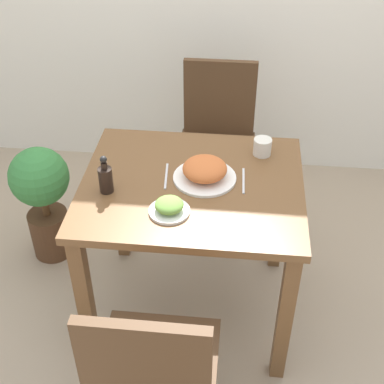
% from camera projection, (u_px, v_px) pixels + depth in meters
% --- Properties ---
extents(ground_plane, '(16.00, 16.00, 0.00)m').
position_uv_depth(ground_plane, '(192.00, 305.00, 2.69)').
color(ground_plane, tan).
extents(dining_table, '(0.92, 0.79, 0.77)m').
position_uv_depth(dining_table, '(192.00, 206.00, 2.30)').
color(dining_table, brown).
rests_on(dining_table, ground_plane).
extents(chair_near, '(0.42, 0.42, 0.92)m').
position_uv_depth(chair_near, '(153.00, 373.00, 1.78)').
color(chair_near, '#4C331E').
rests_on(chair_near, ground_plane).
extents(chair_far, '(0.42, 0.42, 0.92)m').
position_uv_depth(chair_far, '(217.00, 135.00, 2.98)').
color(chair_far, '#4C331E').
rests_on(chair_far, ground_plane).
extents(food_plate, '(0.27, 0.27, 0.09)m').
position_uv_depth(food_plate, '(205.00, 171.00, 2.22)').
color(food_plate, white).
rests_on(food_plate, dining_table).
extents(side_plate, '(0.16, 0.16, 0.06)m').
position_uv_depth(side_plate, '(169.00, 207.00, 2.05)').
color(side_plate, white).
rests_on(side_plate, dining_table).
extents(drink_cup, '(0.08, 0.08, 0.08)m').
position_uv_depth(drink_cup, '(262.00, 147.00, 2.37)').
color(drink_cup, silver).
rests_on(drink_cup, dining_table).
extents(sauce_bottle, '(0.06, 0.06, 0.17)m').
position_uv_depth(sauce_bottle, '(106.00, 178.00, 2.14)').
color(sauce_bottle, black).
rests_on(sauce_bottle, dining_table).
extents(fork_utensil, '(0.02, 0.18, 0.00)m').
position_uv_depth(fork_utensil, '(166.00, 176.00, 2.25)').
color(fork_utensil, silver).
rests_on(fork_utensil, dining_table).
extents(spoon_utensil, '(0.01, 0.18, 0.00)m').
position_uv_depth(spoon_utensil, '(243.00, 181.00, 2.23)').
color(spoon_utensil, silver).
rests_on(spoon_utensil, dining_table).
extents(potted_plant_left, '(0.30, 0.30, 0.66)m').
position_uv_depth(potted_plant_left, '(43.00, 195.00, 2.76)').
color(potted_plant_left, '#51331E').
rests_on(potted_plant_left, ground_plane).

